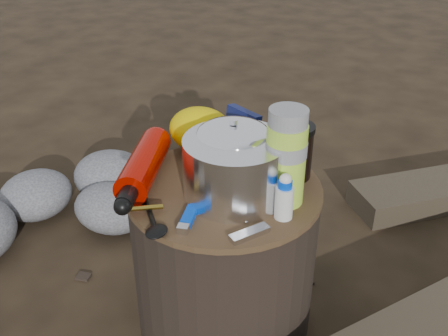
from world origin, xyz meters
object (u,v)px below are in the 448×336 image
at_px(fuel_bottle, 144,165).
at_px(thermos, 286,158).
at_px(camping_pot, 233,156).
at_px(travel_mug, 294,152).
at_px(stump, 224,257).

xyz_separation_m(fuel_bottle, thermos, (0.34, 0.06, 0.07)).
bearing_deg(fuel_bottle, camping_pot, -1.71).
bearing_deg(travel_mug, stump, -136.39).
distance_m(stump, fuel_bottle, 0.32).
relative_size(thermos, travel_mug, 1.67).
bearing_deg(travel_mug, fuel_bottle, -151.39).
height_order(fuel_bottle, travel_mug, travel_mug).
relative_size(camping_pot, fuel_bottle, 0.51).
distance_m(stump, thermos, 0.36).
bearing_deg(travel_mug, thermos, -80.71).
bearing_deg(camping_pot, thermos, -1.81).
height_order(stump, thermos, thermos).
height_order(camping_pot, fuel_bottle, camping_pot).
relative_size(stump, fuel_bottle, 1.44).
bearing_deg(thermos, travel_mug, 99.29).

